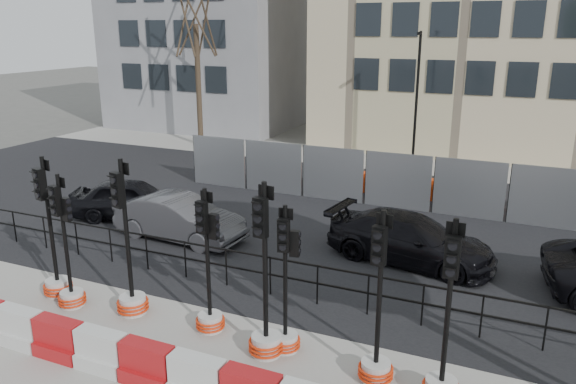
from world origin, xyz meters
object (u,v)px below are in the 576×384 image
at_px(traffic_signal_h, 443,366).
at_px(car_a, 132,199).
at_px(car_c, 410,239).
at_px(traffic_signal_a, 55,269).
at_px(traffic_signal_d, 209,299).

height_order(traffic_signal_h, car_a, traffic_signal_h).
bearing_deg(car_c, car_a, 99.08).
distance_m(traffic_signal_a, traffic_signal_d, 4.19).
bearing_deg(car_c, traffic_signal_h, -154.41).
height_order(traffic_signal_h, car_c, traffic_signal_h).
bearing_deg(traffic_signal_a, traffic_signal_d, 15.94).
bearing_deg(traffic_signal_a, car_a, 125.49).
xyz_separation_m(traffic_signal_d, traffic_signal_h, (4.84, -0.38, -0.06)).
xyz_separation_m(traffic_signal_h, car_a, (-11.04, 5.60, -0.02)).
xyz_separation_m(traffic_signal_d, car_a, (-6.20, 5.22, -0.08)).
relative_size(traffic_signal_h, car_c, 0.70).
bearing_deg(traffic_signal_d, car_a, 146.31).
xyz_separation_m(traffic_signal_a, car_c, (7.25, 5.43, -0.05)).
xyz_separation_m(car_a, car_c, (9.27, 0.12, -0.01)).
bearing_deg(car_a, traffic_signal_d, -152.20).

